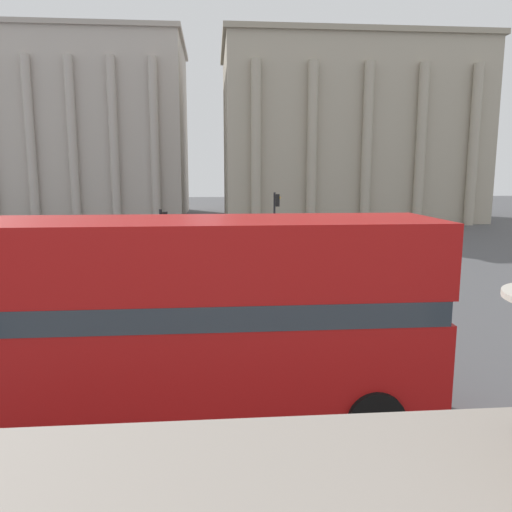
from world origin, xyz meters
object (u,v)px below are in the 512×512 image
double_decker_bus (148,313)px  pedestrian_white (98,230)px  traffic_light_mid (163,237)px  traffic_light_near (111,273)px  pedestrian_blue (386,239)px  traffic_light_far (276,215)px  plaza_building_right (345,135)px  plaza_building_left (73,129)px

double_decker_bus → pedestrian_white: double_decker_bus is taller
traffic_light_mid → pedestrian_white: size_ratio=1.86×
double_decker_bus → pedestrian_white: size_ratio=6.05×
traffic_light_near → pedestrian_blue: 20.87m
pedestrian_white → traffic_light_far: bearing=-15.9°
double_decker_bus → traffic_light_near: (-1.27, 2.99, 0.19)m
double_decker_bus → traffic_light_mid: bearing=94.7°
plaza_building_right → pedestrian_blue: (-3.77, -24.52, -7.91)m
plaza_building_right → traffic_light_near: plaza_building_right is taller
pedestrian_blue → pedestrian_white: 19.06m
traffic_light_far → pedestrian_blue: bearing=2.8°
plaza_building_left → pedestrian_white: 28.10m
pedestrian_blue → traffic_light_far: bearing=173.9°
traffic_light_near → pedestrian_blue: traffic_light_near is taller
traffic_light_mid → traffic_light_far: size_ratio=0.90×
plaza_building_left → traffic_light_far: size_ratio=6.81×
pedestrian_white → double_decker_bus: bearing=-62.8°
pedestrian_blue → pedestrian_white: size_ratio=0.93×
traffic_light_far → pedestrian_blue: size_ratio=2.22×
traffic_light_far → pedestrian_white: (-11.46, 6.20, -1.42)m
double_decker_bus → traffic_light_far: bearing=76.4°
double_decker_bus → plaza_building_left: (-14.65, 50.79, 7.50)m
plaza_building_right → pedestrian_blue: bearing=-98.7°
plaza_building_right → pedestrian_white: 29.80m
traffic_light_mid → pedestrian_blue: (12.35, 7.64, -1.25)m
traffic_light_near → traffic_light_mid: size_ratio=1.11×
plaza_building_left → pedestrian_blue: size_ratio=15.14×
traffic_light_mid → pedestrian_blue: bearing=31.7°
traffic_light_near → plaza_building_left: bearing=105.6°
plaza_building_right → pedestrian_white: bearing=-139.6°
double_decker_bus → traffic_light_near: double_decker_bus is taller
plaza_building_right → pedestrian_blue: size_ratio=15.15×
double_decker_bus → plaza_building_right: size_ratio=0.43×
plaza_building_left → pedestrian_blue: (26.15, -31.36, -8.79)m
pedestrian_white → pedestrian_blue: bearing=-5.5°
plaza_building_right → traffic_light_far: size_ratio=6.81×
plaza_building_left → traffic_light_near: (13.38, -47.80, -7.31)m
double_decker_bus → traffic_light_mid: size_ratio=3.25×
pedestrian_white → traffic_light_mid: bearing=-54.4°
double_decker_bus → traffic_light_mid: double_decker_bus is taller
traffic_light_mid → traffic_light_far: (5.69, 7.31, 0.24)m
plaza_building_left → traffic_light_far: 37.91m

